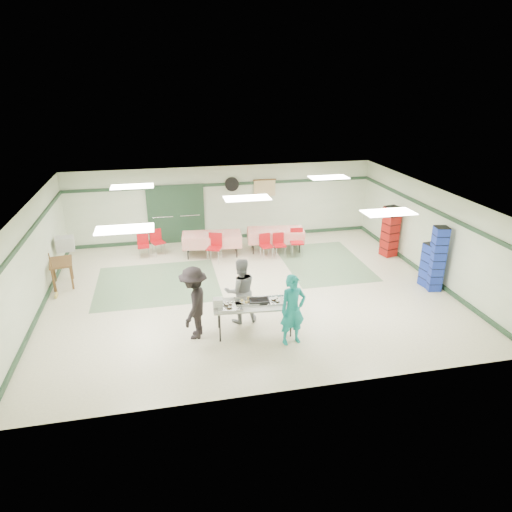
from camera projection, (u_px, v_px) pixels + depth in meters
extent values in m
plane|color=beige|center=(248.00, 290.00, 12.93)|extent=(11.00, 11.00, 0.00)
plane|color=silver|center=(247.00, 197.00, 11.93)|extent=(11.00, 11.00, 0.00)
plane|color=beige|center=(224.00, 203.00, 16.52)|extent=(11.00, 0.00, 11.00)
plane|color=beige|center=(294.00, 330.00, 8.34)|extent=(11.00, 0.00, 11.00)
plane|color=beige|center=(31.00, 262.00, 11.37)|extent=(0.00, 9.00, 9.00)
plane|color=beige|center=(430.00, 232.00, 13.49)|extent=(0.00, 9.00, 9.00)
cube|color=#203B26|center=(223.00, 184.00, 16.23)|extent=(11.00, 0.06, 0.10)
cube|color=#203B26|center=(225.00, 237.00, 16.97)|extent=(11.00, 0.06, 0.12)
cube|color=#203B26|center=(27.00, 235.00, 11.12)|extent=(0.06, 9.00, 0.10)
cube|color=#203B26|center=(42.00, 307.00, 11.86)|extent=(0.06, 9.00, 0.12)
cube|color=#203B26|center=(432.00, 209.00, 13.23)|extent=(0.06, 9.00, 0.10)
cube|color=#203B26|center=(423.00, 272.00, 13.96)|extent=(0.06, 9.00, 0.12)
cube|color=gray|center=(158.00, 283.00, 13.36)|extent=(3.50, 3.00, 0.01)
cube|color=gray|center=(323.00, 262.00, 14.83)|extent=(2.50, 3.50, 0.01)
cube|color=gray|center=(163.00, 215.00, 16.15)|extent=(0.90, 0.06, 2.10)
cube|color=gray|center=(190.00, 214.00, 16.34)|extent=(0.90, 0.06, 2.10)
cube|color=#203B26|center=(176.00, 215.00, 16.23)|extent=(2.00, 0.03, 2.15)
cylinder|color=black|center=(232.00, 184.00, 16.26)|extent=(0.50, 0.10, 0.50)
cube|color=#D4BA84|center=(265.00, 188.00, 16.57)|extent=(0.80, 0.02, 0.60)
cube|color=#BABAB5|center=(254.00, 304.00, 10.56)|extent=(1.95, 0.91, 0.04)
cylinder|color=black|center=(220.00, 328.00, 10.32)|extent=(0.04, 0.04, 0.72)
cylinder|color=black|center=(291.00, 323.00, 10.52)|extent=(0.04, 0.04, 0.72)
cylinder|color=black|center=(218.00, 315.00, 10.88)|extent=(0.04, 0.04, 0.72)
cylinder|color=black|center=(286.00, 310.00, 11.08)|extent=(0.04, 0.04, 0.72)
cube|color=silver|center=(278.00, 301.00, 10.66)|extent=(0.64, 0.50, 0.02)
cube|color=silver|center=(247.00, 302.00, 10.61)|extent=(0.56, 0.45, 0.02)
cube|color=silver|center=(230.00, 307.00, 10.35)|extent=(0.59, 0.47, 0.02)
cube|color=black|center=(259.00, 301.00, 10.58)|extent=(0.48, 0.32, 0.08)
cube|color=white|center=(218.00, 303.00, 10.37)|extent=(0.23, 0.22, 0.20)
imported|color=teal|center=(293.00, 310.00, 10.13)|extent=(0.66, 0.49, 1.66)
imported|color=gray|center=(240.00, 291.00, 11.03)|extent=(0.86, 0.70, 1.65)
imported|color=black|center=(194.00, 303.00, 10.35)|extent=(0.96, 1.26, 1.74)
cube|color=red|center=(276.00, 230.00, 15.61)|extent=(2.00, 1.08, 0.05)
cube|color=red|center=(276.00, 235.00, 15.68)|extent=(2.00, 1.10, 0.40)
cylinder|color=black|center=(253.00, 244.00, 15.40)|extent=(0.04, 0.04, 0.72)
cylinder|color=black|center=(300.00, 243.00, 15.51)|extent=(0.04, 0.04, 0.72)
cylinder|color=black|center=(252.00, 238.00, 15.99)|extent=(0.04, 0.04, 0.72)
cylinder|color=black|center=(297.00, 237.00, 16.09)|extent=(0.04, 0.04, 0.72)
cube|color=red|center=(212.00, 234.00, 15.18)|extent=(2.01, 1.02, 0.05)
cube|color=red|center=(212.00, 240.00, 15.25)|extent=(2.01, 1.04, 0.40)
cylinder|color=black|center=(188.00, 249.00, 14.94)|extent=(0.04, 0.04, 0.72)
cylinder|color=black|center=(237.00, 247.00, 15.11)|extent=(0.04, 0.04, 0.72)
cylinder|color=black|center=(188.00, 243.00, 15.54)|extent=(0.04, 0.04, 0.72)
cylinder|color=black|center=(235.00, 241.00, 15.71)|extent=(0.04, 0.04, 0.72)
cube|color=red|center=(279.00, 245.00, 15.13)|extent=(0.39, 0.39, 0.04)
cube|color=red|center=(278.00, 238.00, 15.21)|extent=(0.38, 0.05, 0.38)
cylinder|color=silver|center=(276.00, 253.00, 15.04)|extent=(0.02, 0.02, 0.40)
cylinder|color=silver|center=(285.00, 253.00, 15.11)|extent=(0.02, 0.02, 0.40)
cylinder|color=silver|center=(274.00, 250.00, 15.31)|extent=(0.02, 0.02, 0.40)
cylinder|color=silver|center=(282.00, 250.00, 15.38)|extent=(0.02, 0.02, 0.40)
cube|color=red|center=(266.00, 246.00, 15.04)|extent=(0.43, 0.43, 0.04)
cube|color=red|center=(265.00, 239.00, 15.11)|extent=(0.38, 0.10, 0.38)
cylinder|color=silver|center=(264.00, 255.00, 14.94)|extent=(0.02, 0.02, 0.40)
cylinder|color=silver|center=(272.00, 253.00, 15.04)|extent=(0.02, 0.02, 0.40)
cylinder|color=silver|center=(260.00, 251.00, 15.21)|extent=(0.02, 0.02, 0.40)
cylinder|color=silver|center=(269.00, 250.00, 15.31)|extent=(0.02, 0.02, 0.40)
cube|color=red|center=(297.00, 242.00, 15.23)|extent=(0.49, 0.49, 0.04)
cube|color=red|center=(296.00, 234.00, 15.32)|extent=(0.43, 0.10, 0.43)
cylinder|color=silver|center=(292.00, 251.00, 15.15)|extent=(0.02, 0.02, 0.45)
cylinder|color=silver|center=(303.00, 251.00, 15.17)|extent=(0.02, 0.02, 0.45)
cylinder|color=silver|center=(291.00, 248.00, 15.47)|extent=(0.02, 0.02, 0.45)
cylinder|color=silver|center=(301.00, 247.00, 15.48)|extent=(0.02, 0.02, 0.45)
cube|color=red|center=(214.00, 248.00, 14.69)|extent=(0.57, 0.57, 0.04)
cube|color=red|center=(216.00, 239.00, 14.78)|extent=(0.42, 0.20, 0.44)
cylinder|color=silver|center=(208.00, 257.00, 14.65)|extent=(0.02, 0.02, 0.46)
cylinder|color=silver|center=(218.00, 258.00, 14.59)|extent=(0.02, 0.02, 0.46)
cylinder|color=silver|center=(211.00, 253.00, 14.97)|extent=(0.02, 0.02, 0.46)
cylinder|color=silver|center=(221.00, 254.00, 14.91)|extent=(0.02, 0.02, 0.46)
cube|color=red|center=(158.00, 242.00, 15.31)|extent=(0.52, 0.52, 0.04)
cube|color=red|center=(155.00, 235.00, 15.37)|extent=(0.39, 0.19, 0.40)
cylinder|color=silver|center=(156.00, 251.00, 15.19)|extent=(0.02, 0.02, 0.42)
cylinder|color=silver|center=(165.00, 249.00, 15.36)|extent=(0.02, 0.02, 0.42)
cylinder|color=silver|center=(152.00, 248.00, 15.44)|extent=(0.02, 0.02, 0.42)
cylinder|color=silver|center=(161.00, 247.00, 15.61)|extent=(0.02, 0.02, 0.42)
cube|color=red|center=(143.00, 246.00, 15.05)|extent=(0.38, 0.38, 0.04)
cube|color=red|center=(143.00, 239.00, 15.13)|extent=(0.37, 0.05, 0.37)
cylinder|color=silver|center=(139.00, 254.00, 14.96)|extent=(0.02, 0.02, 0.39)
cylinder|color=silver|center=(149.00, 254.00, 15.03)|extent=(0.02, 0.02, 0.39)
cylinder|color=silver|center=(139.00, 251.00, 15.23)|extent=(0.02, 0.02, 0.39)
cylinder|color=silver|center=(148.00, 251.00, 15.30)|extent=(0.02, 0.02, 0.39)
cube|color=#1B2EA3|center=(430.00, 265.00, 12.99)|extent=(0.45, 0.45, 1.28)
cube|color=#A01810|center=(390.00, 231.00, 15.11)|extent=(0.52, 0.52, 1.70)
cube|color=#1B2EA3|center=(437.00, 259.00, 12.62)|extent=(0.42, 0.42, 1.87)
cube|color=brown|center=(61.00, 262.00, 12.98)|extent=(0.74, 1.01, 0.05)
cube|color=brown|center=(53.00, 280.00, 12.71)|extent=(0.05, 0.05, 0.70)
cube|color=brown|center=(72.00, 278.00, 12.87)|extent=(0.05, 0.05, 0.70)
cube|color=brown|center=(54.00, 270.00, 13.37)|extent=(0.05, 0.05, 0.70)
cube|color=brown|center=(71.00, 268.00, 13.53)|extent=(0.05, 0.05, 0.70)
cube|color=#A9A9A5|center=(65.00, 244.00, 13.74)|extent=(0.57, 0.52, 0.41)
cylinder|color=brown|center=(53.00, 274.00, 12.34)|extent=(0.03, 0.21, 1.28)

